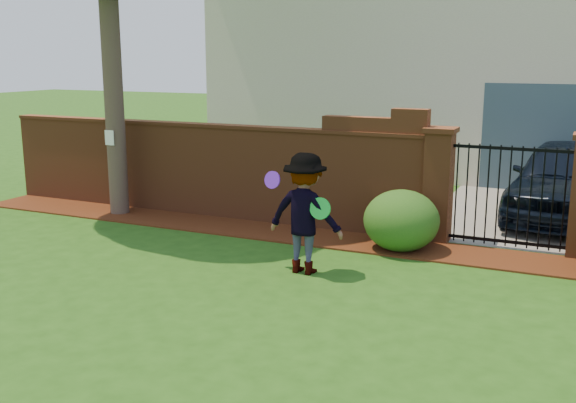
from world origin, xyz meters
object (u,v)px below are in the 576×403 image
at_px(man, 304,214).
at_px(car, 564,182).
at_px(frisbee_purple, 272,180).
at_px(frisbee_green, 320,208).

bearing_deg(man, car, -121.18).
height_order(man, frisbee_purple, man).
xyz_separation_m(car, man, (-3.15, -4.75, 0.11)).
distance_m(frisbee_purple, frisbee_green, 0.79).
height_order(man, frisbee_green, man).
distance_m(car, frisbee_purple, 6.07).
relative_size(car, man, 2.55).
bearing_deg(car, man, -118.40).
bearing_deg(frisbee_green, frisbee_purple, -179.20).
height_order(frisbee_purple, frisbee_green, frisbee_purple).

